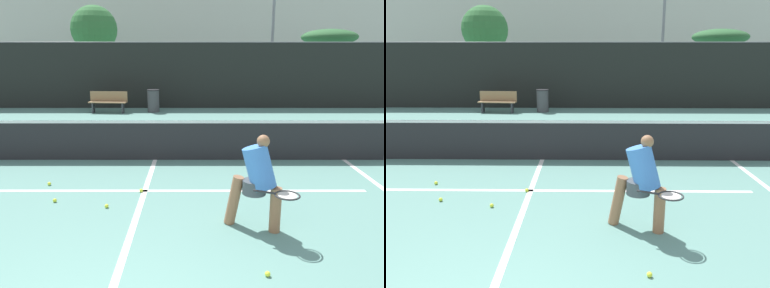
# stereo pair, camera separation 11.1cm
# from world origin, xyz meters

# --- Properties ---
(court_service_line) EXTENTS (8.25, 0.10, 0.01)m
(court_service_line) POSITION_xyz_m (0.00, 4.20, 0.00)
(court_service_line) COLOR white
(court_service_line) RESTS_ON ground
(court_center_mark) EXTENTS (0.10, 5.12, 0.01)m
(court_center_mark) POSITION_xyz_m (0.00, 3.66, 0.00)
(court_center_mark) COLOR white
(court_center_mark) RESTS_ON ground
(net) EXTENTS (11.09, 0.09, 1.07)m
(net) POSITION_xyz_m (0.00, 6.22, 0.51)
(net) COLOR slate
(net) RESTS_ON ground
(fence_back) EXTENTS (24.00, 0.06, 2.85)m
(fence_back) POSITION_xyz_m (0.00, 14.23, 1.42)
(fence_back) COLOR black
(fence_back) RESTS_ON ground
(player_practicing) EXTENTS (1.03, 0.91, 1.43)m
(player_practicing) POSITION_xyz_m (1.82, 2.72, 0.76)
(player_practicing) COLOR #8C6042
(player_practicing) RESTS_ON ground
(tennis_ball_scattered_1) EXTENTS (0.07, 0.07, 0.07)m
(tennis_ball_scattered_1) POSITION_xyz_m (-0.55, 3.44, 0.03)
(tennis_ball_scattered_1) COLOR #D1E033
(tennis_ball_scattered_1) RESTS_ON ground
(tennis_ball_scattered_2) EXTENTS (0.07, 0.07, 0.07)m
(tennis_ball_scattered_2) POSITION_xyz_m (-0.06, 4.14, 0.03)
(tennis_ball_scattered_2) COLOR #D1E033
(tennis_ball_scattered_2) RESTS_ON ground
(tennis_ball_scattered_4) EXTENTS (0.07, 0.07, 0.07)m
(tennis_ball_scattered_4) POSITION_xyz_m (-1.50, 3.68, 0.03)
(tennis_ball_scattered_4) COLOR #D1E033
(tennis_ball_scattered_4) RESTS_ON ground
(tennis_ball_scattered_5) EXTENTS (0.07, 0.07, 0.07)m
(tennis_ball_scattered_5) POSITION_xyz_m (1.76, 1.50, 0.03)
(tennis_ball_scattered_5) COLOR #D1E033
(tennis_ball_scattered_5) RESTS_ON ground
(tennis_ball_scattered_6) EXTENTS (0.07, 0.07, 0.07)m
(tennis_ball_scattered_6) POSITION_xyz_m (-1.89, 4.50, 0.03)
(tennis_ball_scattered_6) COLOR #D1E033
(tennis_ball_scattered_6) RESTS_ON ground
(courtside_bench) EXTENTS (1.58, 0.49, 0.86)m
(courtside_bench) POSITION_xyz_m (-2.56, 12.97, 0.47)
(courtside_bench) COLOR olive
(courtside_bench) RESTS_ON ground
(trash_bin) EXTENTS (0.51, 0.51, 0.93)m
(trash_bin) POSITION_xyz_m (-0.72, 13.14, 0.47)
(trash_bin) COLOR #3F3F42
(trash_bin) RESTS_ON ground
(parked_car) EXTENTS (1.77, 4.00, 1.49)m
(parked_car) POSITION_xyz_m (-3.51, 17.37, 0.63)
(parked_car) COLOR silver
(parked_car) RESTS_ON ground
(tree_west) EXTENTS (3.01, 3.01, 5.30)m
(tree_west) POSITION_xyz_m (-5.52, 23.15, 3.77)
(tree_west) COLOR brown
(tree_west) RESTS_ON ground
(tree_mid) EXTENTS (3.13, 3.13, 3.64)m
(tree_mid) POSITION_xyz_m (8.69, 19.76, 3.15)
(tree_mid) COLOR brown
(tree_mid) RESTS_ON ground
(building_far) EXTENTS (36.00, 2.40, 6.63)m
(building_far) POSITION_xyz_m (0.00, 30.05, 3.31)
(building_far) COLOR #B2ADA3
(building_far) RESTS_ON ground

